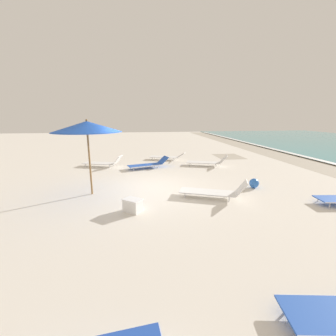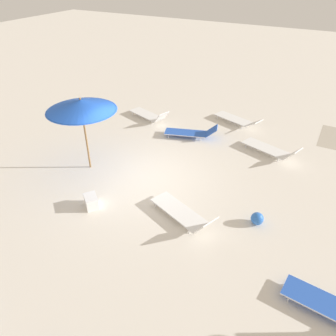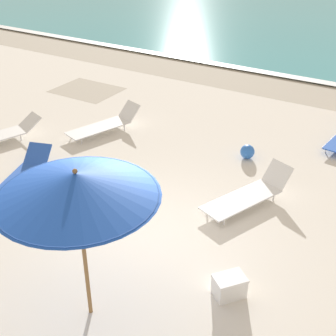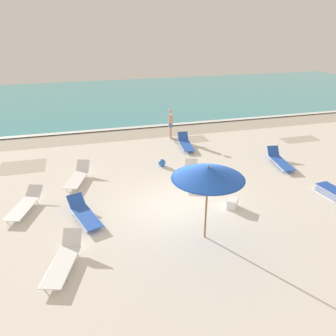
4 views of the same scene
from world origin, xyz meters
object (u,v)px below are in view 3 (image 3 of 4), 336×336
at_px(sun_lounger_beside_umbrella, 22,176).
at_px(cooler_box, 229,286).
at_px(beach_ball, 247,152).
at_px(beach_umbrella, 77,185).
at_px(sun_lounger_near_water_right, 105,124).
at_px(sun_lounger_mid_beach_solo, 0,134).
at_px(sun_lounger_near_water_left, 249,194).

xyz_separation_m(sun_lounger_beside_umbrella, cooler_box, (5.39, -0.71, -0.03)).
height_order(sun_lounger_beside_umbrella, beach_ball, sun_lounger_beside_umbrella).
bearing_deg(sun_lounger_beside_umbrella, beach_umbrella, -47.90).
relative_size(sun_lounger_near_water_right, sun_lounger_mid_beach_solo, 0.98).
height_order(sun_lounger_beside_umbrella, sun_lounger_mid_beach_solo, sun_lounger_beside_umbrella).
bearing_deg(sun_lounger_near_water_right, beach_ball, 26.66).
relative_size(beach_umbrella, sun_lounger_mid_beach_solo, 1.12).
xyz_separation_m(sun_lounger_near_water_left, sun_lounger_near_water_right, (-4.77, 1.26, -0.00)).
bearing_deg(sun_lounger_near_water_right, cooler_box, -16.80).
xyz_separation_m(sun_lounger_beside_umbrella, sun_lounger_mid_beach_solo, (-2.10, 1.25, -0.01)).
bearing_deg(cooler_box, sun_lounger_beside_umbrella, 120.76).
xyz_separation_m(beach_umbrella, beach_ball, (0.09, 5.90, -2.11)).
height_order(sun_lounger_beside_umbrella, sun_lounger_near_water_left, sun_lounger_near_water_left).
relative_size(beach_umbrella, sun_lounger_near_water_right, 1.14).
height_order(sun_lounger_beside_umbrella, sun_lounger_near_water_right, sun_lounger_near_water_right).
distance_m(sun_lounger_beside_umbrella, sun_lounger_mid_beach_solo, 2.45).
bearing_deg(sun_lounger_near_water_right, beach_umbrella, -35.69).
distance_m(sun_lounger_mid_beach_solo, cooler_box, 7.74).
relative_size(sun_lounger_near_water_left, sun_lounger_mid_beach_solo, 0.98).
distance_m(sun_lounger_beside_umbrella, cooler_box, 5.43).
height_order(sun_lounger_near_water_right, beach_ball, sun_lounger_near_water_right).
height_order(sun_lounger_mid_beach_solo, beach_ball, sun_lounger_mid_beach_solo).
relative_size(sun_lounger_beside_umbrella, sun_lounger_near_water_left, 0.98).
relative_size(sun_lounger_near_water_right, beach_ball, 6.29).
distance_m(sun_lounger_near_water_left, sun_lounger_near_water_right, 4.93).
bearing_deg(sun_lounger_near_water_right, sun_lounger_beside_umbrella, -69.05).
bearing_deg(beach_ball, sun_lounger_beside_umbrella, -135.34).
relative_size(sun_lounger_near_water_left, sun_lounger_near_water_right, 1.00).
bearing_deg(sun_lounger_beside_umbrella, sun_lounger_near_water_right, 74.67).
relative_size(beach_umbrella, sun_lounger_beside_umbrella, 1.16).
bearing_deg(sun_lounger_beside_umbrella, sun_lounger_mid_beach_solo, 131.29).
relative_size(sun_lounger_near_water_right, cooler_box, 3.64).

